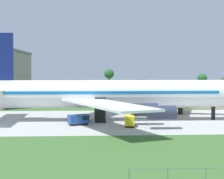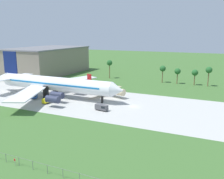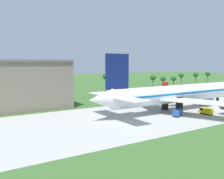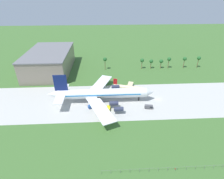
# 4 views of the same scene
# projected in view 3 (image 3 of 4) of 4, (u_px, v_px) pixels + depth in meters

# --- Properties ---
(jet_airliner) EXTENTS (71.24, 61.66, 20.53)m
(jet_airliner) POSITION_uv_depth(u_px,v_px,m) (175.00, 94.00, 91.67)
(jet_airliner) COLOR white
(jet_airliner) RESTS_ON ground_plane
(regional_aircraft) EXTENTS (23.50, 21.43, 9.23)m
(regional_aircraft) POSITION_uv_depth(u_px,v_px,m) (186.00, 95.00, 113.78)
(regional_aircraft) COLOR beige
(regional_aircraft) RESTS_ON ground_plane
(baggage_tug) EXTENTS (2.43, 4.65, 2.32)m
(baggage_tug) POSITION_uv_depth(u_px,v_px,m) (206.00, 111.00, 86.17)
(baggage_tug) COLOR black
(baggage_tug) RESTS_ON ground_plane
(catering_van) EXTENTS (4.87, 3.61, 2.30)m
(catering_van) POSITION_uv_depth(u_px,v_px,m) (178.00, 113.00, 82.81)
(catering_van) COLOR black
(catering_van) RESTS_ON ground_plane
(terminal_building) EXTENTS (36.72, 61.20, 18.98)m
(terminal_building) POSITION_uv_depth(u_px,v_px,m) (9.00, 81.00, 112.28)
(terminal_building) COLOR slate
(terminal_building) RESTS_ON ground_plane
(palm_tree_row) EXTENTS (93.72, 3.60, 12.09)m
(palm_tree_row) POSITION_uv_depth(u_px,v_px,m) (171.00, 77.00, 167.15)
(palm_tree_row) COLOR brown
(palm_tree_row) RESTS_ON ground_plane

